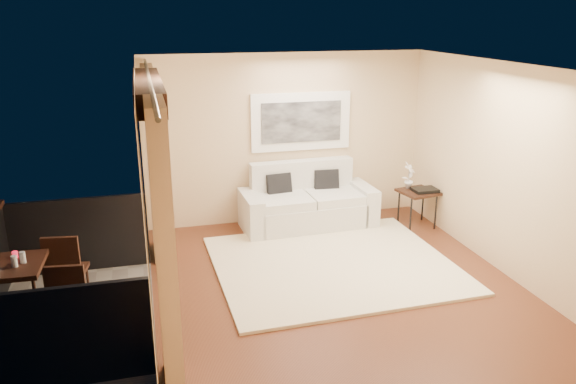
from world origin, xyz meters
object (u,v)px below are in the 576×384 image
object	(u,v)px
sofa	(307,204)
balcony_chair_far	(65,266)
side_table	(418,194)
orchid	(409,176)
balcony_chair_near	(66,304)
bistro_table	(9,272)

from	to	relation	value
sofa	balcony_chair_far	world-z (taller)	sofa
side_table	orchid	world-z (taller)	orchid
balcony_chair_near	bistro_table	bearing A→B (deg)	149.14
side_table	balcony_chair_far	xyz separation A→B (m)	(-5.12, -1.40, 0.01)
bistro_table	balcony_chair_far	distance (m)	0.67
side_table	balcony_chair_near	distance (m)	5.51
bistro_table	side_table	bearing A→B (deg)	18.05
sofa	balcony_chair_far	bearing A→B (deg)	-153.62
sofa	side_table	size ratio (longest dim) A/B	3.42
orchid	balcony_chair_near	distance (m)	5.49
sofa	orchid	xyz separation A→B (m)	(1.60, -0.32, 0.45)
balcony_chair_far	balcony_chair_near	world-z (taller)	balcony_chair_far
side_table	bistro_table	world-z (taller)	bistro_table
sofa	side_table	world-z (taller)	sofa
side_table	balcony_chair_far	size ratio (longest dim) A/B	0.67
sofa	balcony_chair_far	distance (m)	3.90
orchid	side_table	bearing A→B (deg)	-55.80
orchid	bistro_table	world-z (taller)	orchid
orchid	balcony_chair_near	xyz separation A→B (m)	(-4.92, -2.43, -0.29)
side_table	orchid	xyz separation A→B (m)	(-0.10, 0.15, 0.28)
sofa	balcony_chair_near	world-z (taller)	sofa
orchid	balcony_chair_near	size ratio (longest dim) A/B	0.49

